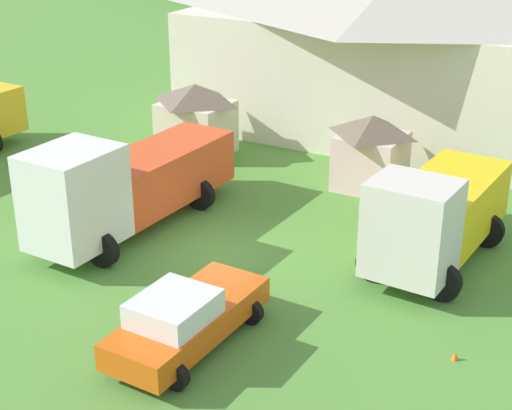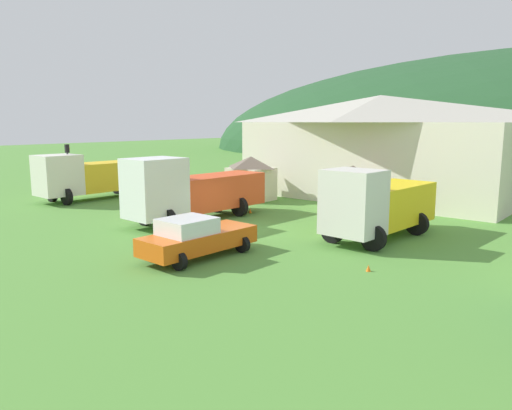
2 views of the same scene
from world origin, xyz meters
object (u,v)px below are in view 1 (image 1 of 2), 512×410
(traffic_cone_near_pickup, at_px, (455,360))
(flatbed_truck_yellow, at_px, (436,214))
(play_shed_cream, at_px, (196,118))
(heavy_rig_white, at_px, (124,184))
(play_shed_pink, at_px, (371,151))
(depot_building, at_px, (394,53))
(service_pickup_orange, at_px, (186,319))
(traffic_cone_mid_row, at_px, (213,196))

(traffic_cone_near_pickup, bearing_deg, flatbed_truck_yellow, 114.14)
(flatbed_truck_yellow, bearing_deg, play_shed_cream, -109.65)
(play_shed_cream, relative_size, heavy_rig_white, 0.35)
(play_shed_pink, xyz_separation_m, traffic_cone_near_pickup, (6.08, -9.61, -1.45))
(play_shed_cream, bearing_deg, depot_building, 47.50)
(service_pickup_orange, bearing_deg, flatbed_truck_yellow, 153.72)
(play_shed_cream, xyz_separation_m, traffic_cone_near_pickup, (13.91, -9.66, -1.54))
(heavy_rig_white, relative_size, flatbed_truck_yellow, 1.26)
(play_shed_pink, xyz_separation_m, traffic_cone_mid_row, (-4.68, -3.70, -1.45))
(heavy_rig_white, relative_size, traffic_cone_mid_row, 14.54)
(play_shed_cream, height_order, play_shed_pink, play_shed_cream)
(heavy_rig_white, xyz_separation_m, traffic_cone_mid_row, (0.84, 4.00, -1.73))
(play_shed_cream, height_order, traffic_cone_near_pickup, play_shed_cream)
(flatbed_truck_yellow, height_order, traffic_cone_near_pickup, flatbed_truck_yellow)
(play_shed_cream, bearing_deg, traffic_cone_near_pickup, -34.78)
(depot_building, height_order, service_pickup_orange, depot_building)
(play_shed_pink, bearing_deg, traffic_cone_mid_row, -141.67)
(play_shed_pink, bearing_deg, service_pickup_orange, -89.90)
(service_pickup_orange, distance_m, traffic_cone_mid_row, 9.90)
(flatbed_truck_yellow, xyz_separation_m, traffic_cone_near_pickup, (2.09, -4.67, -1.65))
(heavy_rig_white, height_order, flatbed_truck_yellow, heavy_rig_white)
(depot_building, height_order, play_shed_cream, depot_building)
(depot_building, xyz_separation_m, heavy_rig_white, (-3.78, -14.41, -1.94))
(heavy_rig_white, bearing_deg, service_pickup_orange, 51.88)
(play_shed_cream, bearing_deg, service_pickup_orange, -57.68)
(depot_building, bearing_deg, play_shed_cream, -132.50)
(play_shed_cream, height_order, service_pickup_orange, play_shed_cream)
(depot_building, xyz_separation_m, play_shed_pink, (1.73, -6.71, -2.22))
(play_shed_pink, bearing_deg, play_shed_cream, 179.63)
(service_pickup_orange, bearing_deg, depot_building, -172.96)
(depot_building, relative_size, play_shed_cream, 6.51)
(play_shed_pink, xyz_separation_m, service_pickup_orange, (0.02, -12.37, -0.63))
(flatbed_truck_yellow, relative_size, service_pickup_orange, 1.37)
(service_pickup_orange, bearing_deg, traffic_cone_near_pickup, 116.28)
(service_pickup_orange, bearing_deg, play_shed_cream, -145.90)
(play_shed_cream, xyz_separation_m, play_shed_pink, (7.84, -0.05, -0.09))
(traffic_cone_near_pickup, bearing_deg, service_pickup_orange, -155.50)
(play_shed_pink, relative_size, heavy_rig_white, 0.33)
(play_shed_pink, xyz_separation_m, flatbed_truck_yellow, (3.98, -4.94, 0.20))
(play_shed_cream, relative_size, service_pickup_orange, 0.61)
(play_shed_pink, relative_size, service_pickup_orange, 0.57)
(heavy_rig_white, bearing_deg, play_shed_cream, -161.19)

